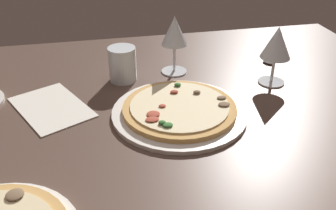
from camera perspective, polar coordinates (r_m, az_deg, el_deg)
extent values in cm
cube|color=brown|center=(91.04, -1.76, -2.85)|extent=(150.00, 110.00, 4.00)
cylinder|color=silver|center=(90.38, 1.78, -1.24)|extent=(32.22, 32.22, 1.00)
cylinder|color=tan|center=(89.81, 1.79, -0.64)|extent=(27.05, 27.05, 1.20)
cylinder|color=beige|center=(89.40, 1.79, -0.20)|extent=(23.47, 23.47, 0.40)
ellipsoid|color=#AD4733|center=(94.66, 0.94, 2.01)|extent=(2.03, 1.61, 0.61)
ellipsoid|color=brown|center=(94.66, 4.34, 1.95)|extent=(1.85, 1.49, 0.71)
ellipsoid|color=#387033|center=(97.98, 1.45, 3.08)|extent=(1.74, 1.59, 0.75)
ellipsoid|color=#AD4733|center=(83.79, -2.38, -2.16)|extent=(3.08, 2.28, 0.44)
ellipsoid|color=#AD4733|center=(85.66, -2.22, -1.34)|extent=(3.03, 2.84, 0.49)
ellipsoid|color=#387033|center=(82.35, -0.66, -2.62)|extent=(1.65, 1.48, 0.80)
ellipsoid|color=brown|center=(93.09, 8.05, 1.12)|extent=(2.31, 1.68, 0.47)
ellipsoid|color=brown|center=(90.30, 8.40, 0.12)|extent=(2.77, 2.31, 0.50)
ellipsoid|color=#387033|center=(81.68, -0.04, -3.00)|extent=(2.26, 1.87, 0.61)
ellipsoid|color=#AD4733|center=(88.79, -0.86, -0.10)|extent=(1.73, 1.39, 0.46)
ellipsoid|color=brown|center=(69.85, -21.99, -12.33)|extent=(3.04, 3.00, 0.63)
cylinder|color=silver|center=(109.29, 15.18, 3.37)|extent=(7.19, 7.19, 0.40)
cylinder|color=silver|center=(107.70, 15.45, 5.16)|extent=(0.80, 0.80, 7.15)
cone|color=silver|center=(104.78, 16.03, 9.02)|extent=(8.03, 8.03, 8.46)
cone|color=maroon|center=(105.67, 15.84, 7.75)|extent=(2.93, 2.93, 3.43)
cylinder|color=silver|center=(111.70, 0.93, 5.08)|extent=(7.38, 7.38, 0.40)
cylinder|color=silver|center=(109.95, 0.94, 7.10)|extent=(0.80, 0.80, 8.17)
cone|color=silver|center=(107.02, 0.98, 11.11)|extent=(7.34, 7.34, 8.07)
cone|color=maroon|center=(107.80, 0.97, 9.95)|extent=(2.85, 2.85, 3.48)
cylinder|color=silver|center=(105.75, -6.85, 6.10)|extent=(7.59, 7.59, 9.61)
cylinder|color=silver|center=(106.15, -6.81, 5.62)|extent=(6.99, 6.99, 7.65)
cube|color=silver|center=(97.78, -17.08, -0.31)|extent=(22.51, 25.89, 0.30)
ellipsoid|color=silver|center=(121.33, 14.90, 6.30)|extent=(4.48, 4.87, 1.00)
cylinder|color=silver|center=(124.89, 16.00, 6.76)|extent=(7.82, 5.17, 0.70)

